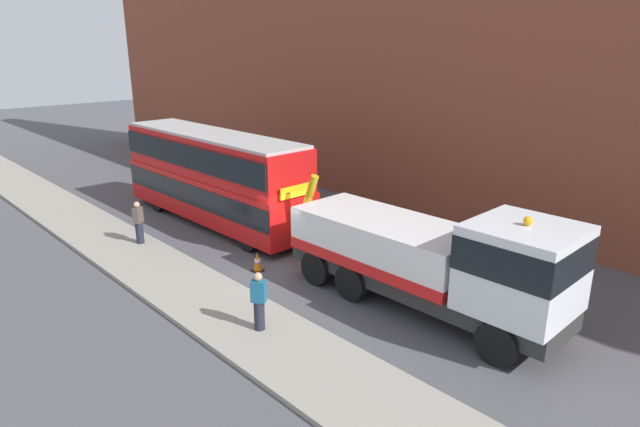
% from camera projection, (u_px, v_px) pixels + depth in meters
% --- Properties ---
extents(ground_plane, '(120.00, 120.00, 0.00)m').
position_uv_depth(ground_plane, '(297.00, 262.00, 20.02)').
color(ground_plane, '#4C4C51').
extents(near_kerb, '(60.00, 2.80, 0.15)m').
position_uv_depth(near_kerb, '(198.00, 296.00, 17.26)').
color(near_kerb, gray).
rests_on(near_kerb, ground_plane).
extents(building_facade, '(60.00, 1.50, 16.00)m').
position_uv_depth(building_facade, '(445.00, 35.00, 23.13)').
color(building_facade, brown).
rests_on(building_facade, ground_plane).
extents(recovery_tow_truck, '(10.16, 2.75, 3.67)m').
position_uv_depth(recovery_tow_truck, '(432.00, 258.00, 15.88)').
color(recovery_tow_truck, '#2D2D2D').
rests_on(recovery_tow_truck, ground_plane).
extents(double_decker_bus, '(11.07, 2.68, 4.06)m').
position_uv_depth(double_decker_bus, '(213.00, 174.00, 23.85)').
color(double_decker_bus, red).
rests_on(double_decker_bus, ground_plane).
extents(pedestrian_onlooker, '(0.44, 0.48, 1.71)m').
position_uv_depth(pedestrian_onlooker, '(139.00, 223.00, 21.30)').
color(pedestrian_onlooker, '#232333').
rests_on(pedestrian_onlooker, near_kerb).
extents(pedestrian_bystander, '(0.48, 0.44, 1.71)m').
position_uv_depth(pedestrian_bystander, '(259.00, 302.00, 14.86)').
color(pedestrian_bystander, '#232333').
rests_on(pedestrian_bystander, near_kerb).
extents(traffic_cone_near_bus, '(0.36, 0.36, 0.72)m').
position_uv_depth(traffic_cone_near_bus, '(257.00, 262.00, 19.19)').
color(traffic_cone_near_bus, orange).
rests_on(traffic_cone_near_bus, ground_plane).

